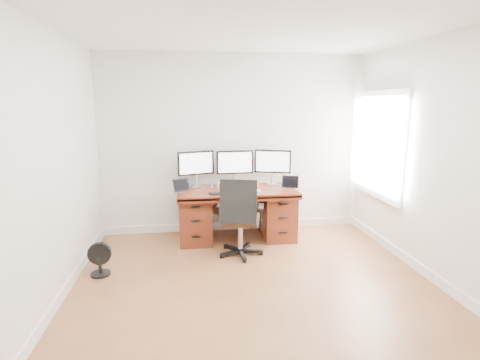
{
  "coord_description": "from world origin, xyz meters",
  "views": [
    {
      "loc": [
        -0.68,
        -3.41,
        1.97
      ],
      "look_at": [
        0.0,
        1.5,
        0.95
      ],
      "focal_mm": 28.0,
      "sensor_mm": 36.0,
      "label": 1
    }
  ],
  "objects": [
    {
      "name": "monitor_left",
      "position": [
        -0.58,
        2.07,
        1.09
      ],
      "size": [
        0.53,
        0.21,
        0.53
      ],
      "rotation": [
        0.0,
        0.0,
        0.32
      ],
      "color": "silver",
      "rests_on": "desk"
    },
    {
      "name": "monitor_center",
      "position": [
        0.0,
        2.07,
        1.09
      ],
      "size": [
        0.55,
        0.15,
        0.53
      ],
      "rotation": [
        0.0,
        0.0,
        0.06
      ],
      "color": "silver",
      "rests_on": "desk"
    },
    {
      "name": "tablet_left",
      "position": [
        -0.79,
        1.75,
        0.84
      ],
      "size": [
        0.24,
        0.17,
        0.19
      ],
      "rotation": [
        0.0,
        0.0,
        0.5
      ],
      "color": "silver",
      "rests_on": "desk"
    },
    {
      "name": "ground",
      "position": [
        0.0,
        0.0,
        0.0
      ],
      "size": [
        4.5,
        4.5,
        0.0
      ],
      "primitive_type": "plane",
      "color": "brown",
      "rests_on": "ground"
    },
    {
      "name": "monitor_right",
      "position": [
        0.58,
        2.07,
        1.09
      ],
      "size": [
        0.53,
        0.21,
        0.53
      ],
      "rotation": [
        0.0,
        0.0,
        -0.32
      ],
      "color": "silver",
      "rests_on": "desk"
    },
    {
      "name": "figurine_brown",
      "position": [
        0.1,
        1.95,
        0.8
      ],
      "size": [
        0.04,
        0.04,
        0.09
      ],
      "color": "brown",
      "rests_on": "desk"
    },
    {
      "name": "drawing_tablet",
      "position": [
        -0.31,
        1.57,
        0.76
      ],
      "size": [
        0.23,
        0.17,
        0.01
      ],
      "primitive_type": "cube",
      "rotation": [
        0.0,
        0.0,
        0.17
      ],
      "color": "black",
      "rests_on": "desk"
    },
    {
      "name": "figurine_yellow",
      "position": [
        -0.26,
        1.95,
        0.8
      ],
      "size": [
        0.04,
        0.04,
        0.09
      ],
      "color": "#E6BD6B",
      "rests_on": "desk"
    },
    {
      "name": "figurine_purple",
      "position": [
        -0.12,
        1.95,
        0.8
      ],
      "size": [
        0.04,
        0.04,
        0.09
      ],
      "color": "#765BD0",
      "rests_on": "desk"
    },
    {
      "name": "floor_fan",
      "position": [
        -1.74,
        0.83,
        0.19
      ],
      "size": [
        0.27,
        0.23,
        0.39
      ],
      "rotation": [
        0.0,
        0.0,
        -0.01
      ],
      "color": "black",
      "rests_on": "ground"
    },
    {
      "name": "keyboard",
      "position": [
        -0.02,
        1.6,
        0.76
      ],
      "size": [
        0.32,
        0.17,
        0.01
      ],
      "primitive_type": "cube",
      "rotation": [
        0.0,
        0.0,
        -0.12
      ],
      "color": "silver",
      "rests_on": "desk"
    },
    {
      "name": "desk",
      "position": [
        0.0,
        1.83,
        0.4
      ],
      "size": [
        1.7,
        0.8,
        0.75
      ],
      "color": "#572011",
      "rests_on": "ground"
    },
    {
      "name": "back_wall",
      "position": [
        0.0,
        2.25,
        1.35
      ],
      "size": [
        4.0,
        0.1,
        2.7
      ],
      "primitive_type": "cube",
      "color": "white",
      "rests_on": "ground"
    },
    {
      "name": "office_chair",
      "position": [
        -0.05,
        1.17,
        0.35
      ],
      "size": [
        0.68,
        0.68,
        1.05
      ],
      "rotation": [
        0.0,
        0.0,
        -0.25
      ],
      "color": "black",
      "rests_on": "ground"
    },
    {
      "name": "figurine_orange",
      "position": [
        0.33,
        1.95,
        0.8
      ],
      "size": [
        0.04,
        0.04,
        0.09
      ],
      "color": "#FA673C",
      "rests_on": "desk"
    },
    {
      "name": "right_wall",
      "position": [
        2.0,
        0.11,
        1.35
      ],
      "size": [
        0.1,
        4.5,
        2.7
      ],
      "color": "white",
      "rests_on": "ground"
    },
    {
      "name": "figurine_pink",
      "position": [
        0.26,
        1.95,
        0.8
      ],
      "size": [
        0.04,
        0.04,
        0.09
      ],
      "color": "pink",
      "rests_on": "desk"
    },
    {
      "name": "figurine_blue",
      "position": [
        -0.36,
        1.95,
        0.8
      ],
      "size": [
        0.04,
        0.04,
        0.09
      ],
      "color": "#4583DB",
      "rests_on": "desk"
    },
    {
      "name": "trackpad",
      "position": [
        0.25,
        1.66,
        0.76
      ],
      "size": [
        0.15,
        0.15,
        0.01
      ],
      "primitive_type": "cube",
      "rotation": [
        0.0,
        0.0,
        -0.06
      ],
      "color": "silver",
      "rests_on": "desk"
    },
    {
      "name": "tablet_right",
      "position": [
        0.77,
        1.75,
        0.84
      ],
      "size": [
        0.25,
        0.15,
        0.19
      ],
      "rotation": [
        0.0,
        0.0,
        -0.36
      ],
      "color": "silver",
      "rests_on": "desk"
    },
    {
      "name": "phone",
      "position": [
        0.03,
        1.73,
        0.76
      ],
      "size": [
        0.15,
        0.11,
        0.01
      ],
      "primitive_type": "cube",
      "rotation": [
        0.0,
        0.0,
        0.36
      ],
      "color": "black",
      "rests_on": "desk"
    }
  ]
}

